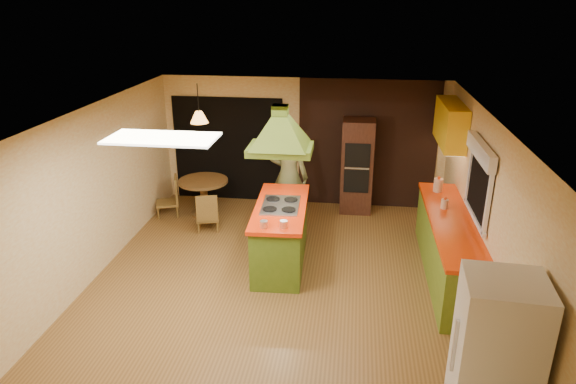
# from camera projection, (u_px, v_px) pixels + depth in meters

# --- Properties ---
(ground) EXTENTS (6.50, 6.50, 0.00)m
(ground) POSITION_uv_depth(u_px,v_px,m) (279.00, 284.00, 7.50)
(ground) COLOR brown
(ground) RESTS_ON ground
(room_walls) EXTENTS (5.50, 6.50, 6.50)m
(room_walls) POSITION_uv_depth(u_px,v_px,m) (278.00, 205.00, 7.05)
(room_walls) COLOR beige
(room_walls) RESTS_ON ground
(ceiling_plane) EXTENTS (6.50, 6.50, 0.00)m
(ceiling_plane) POSITION_uv_depth(u_px,v_px,m) (278.00, 116.00, 6.59)
(ceiling_plane) COLOR silver
(ceiling_plane) RESTS_ON room_walls
(brick_panel) EXTENTS (2.64, 0.03, 2.50)m
(brick_panel) POSITION_uv_depth(u_px,v_px,m) (367.00, 145.00, 9.88)
(brick_panel) COLOR #381E14
(brick_panel) RESTS_ON ground
(nook_opening) EXTENTS (2.20, 0.03, 2.10)m
(nook_opening) POSITION_uv_depth(u_px,v_px,m) (228.00, 149.00, 10.29)
(nook_opening) COLOR black
(nook_opening) RESTS_ON ground
(right_counter) EXTENTS (0.62, 3.05, 0.92)m
(right_counter) POSITION_uv_depth(u_px,v_px,m) (448.00, 247.00, 7.58)
(right_counter) COLOR olive
(right_counter) RESTS_ON ground
(upper_cabinets) EXTENTS (0.34, 1.40, 0.70)m
(upper_cabinets) POSITION_uv_depth(u_px,v_px,m) (451.00, 124.00, 8.51)
(upper_cabinets) COLOR yellow
(upper_cabinets) RESTS_ON room_walls
(window_right) EXTENTS (0.12, 1.35, 1.06)m
(window_right) POSITION_uv_depth(u_px,v_px,m) (480.00, 168.00, 6.90)
(window_right) COLOR black
(window_right) RESTS_ON room_walls
(fluor_panel) EXTENTS (1.20, 0.60, 0.03)m
(fluor_panel) POSITION_uv_depth(u_px,v_px,m) (162.00, 138.00, 5.62)
(fluor_panel) COLOR white
(fluor_panel) RESTS_ON ceiling_plane
(kitchen_island) EXTENTS (0.86, 1.96, 0.98)m
(kitchen_island) POSITION_uv_depth(u_px,v_px,m) (281.00, 234.00, 7.96)
(kitchen_island) COLOR #4F6B1A
(kitchen_island) RESTS_ON ground
(range_hood) EXTENTS (0.93, 0.68, 0.78)m
(range_hood) POSITION_uv_depth(u_px,v_px,m) (280.00, 122.00, 7.32)
(range_hood) COLOR #4F6619
(range_hood) RESTS_ON ceiling_plane
(man) EXTENTS (0.79, 0.61, 1.94)m
(man) POSITION_uv_depth(u_px,v_px,m) (289.00, 176.00, 9.00)
(man) COLOR brown
(man) RESTS_ON ground
(refrigerator) EXTENTS (0.74, 0.71, 1.70)m
(refrigerator) POSITION_uv_depth(u_px,v_px,m) (494.00, 363.00, 4.64)
(refrigerator) COLOR white
(refrigerator) RESTS_ON ground
(wall_oven) EXTENTS (0.60, 0.61, 1.80)m
(wall_oven) POSITION_uv_depth(u_px,v_px,m) (357.00, 166.00, 9.76)
(wall_oven) COLOR #4A2517
(wall_oven) RESTS_ON ground
(dining_table) EXTENTS (0.93, 0.93, 0.70)m
(dining_table) POSITION_uv_depth(u_px,v_px,m) (204.00, 190.00, 9.70)
(dining_table) COLOR brown
(dining_table) RESTS_ON ground
(chair_left) EXTENTS (0.53, 0.53, 0.76)m
(chair_left) POSITION_uv_depth(u_px,v_px,m) (167.00, 196.00, 9.74)
(chair_left) COLOR brown
(chair_left) RESTS_ON ground
(chair_near) EXTENTS (0.48, 0.48, 0.72)m
(chair_near) POSITION_uv_depth(u_px,v_px,m) (207.00, 211.00, 9.12)
(chair_near) COLOR brown
(chair_near) RESTS_ON ground
(pendant_lamp) EXTENTS (0.37, 0.37, 0.21)m
(pendant_lamp) POSITION_uv_depth(u_px,v_px,m) (199.00, 117.00, 9.19)
(pendant_lamp) COLOR #FF9E3F
(pendant_lamp) RESTS_ON ceiling_plane
(canister_large) EXTENTS (0.17, 0.17, 0.22)m
(canister_large) POSITION_uv_depth(u_px,v_px,m) (438.00, 185.00, 8.42)
(canister_large) COLOR beige
(canister_large) RESTS_ON right_counter
(canister_medium) EXTENTS (0.14, 0.14, 0.19)m
(canister_medium) POSITION_uv_depth(u_px,v_px,m) (438.00, 186.00, 8.41)
(canister_medium) COLOR beige
(canister_medium) RESTS_ON right_counter
(canister_small) EXTENTS (0.14, 0.14, 0.14)m
(canister_small) POSITION_uv_depth(u_px,v_px,m) (445.00, 204.00, 7.77)
(canister_small) COLOR beige
(canister_small) RESTS_ON right_counter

